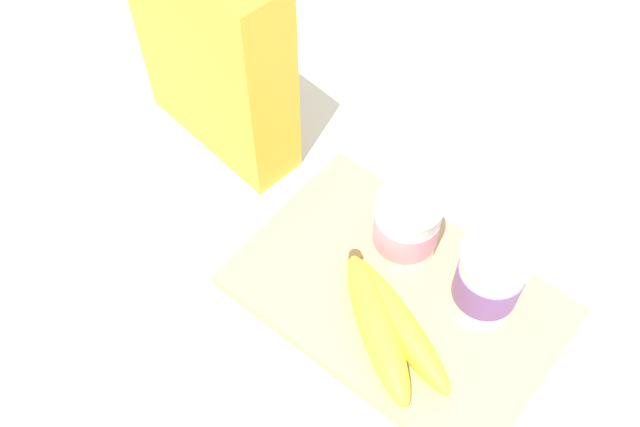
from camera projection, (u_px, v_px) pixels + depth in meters
name	position (u px, v px, depth m)	size (l,w,h in m)	color
ground_plane	(397.00, 300.00, 0.78)	(2.40, 2.40, 0.00)	silver
cutting_board	(398.00, 296.00, 0.78)	(0.34, 0.23, 0.02)	tan
cereal_box	(213.00, 54.00, 0.81)	(0.21, 0.07, 0.27)	yellow
yogurt_cup_front	(406.00, 226.00, 0.77)	(0.07, 0.07, 0.08)	white
yogurt_cup_back	(489.00, 280.00, 0.73)	(0.07, 0.07, 0.10)	white
banana_bunch	(386.00, 324.00, 0.73)	(0.18, 0.13, 0.04)	yellow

